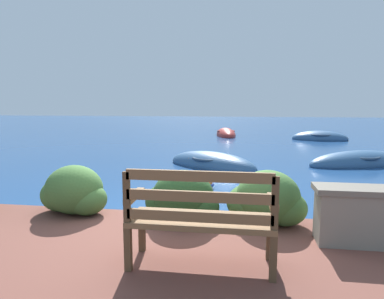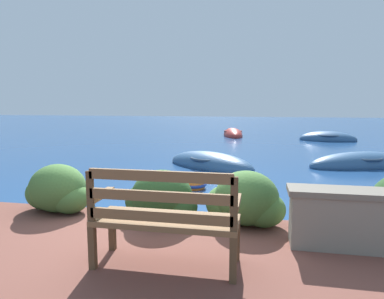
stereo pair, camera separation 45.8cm
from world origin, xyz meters
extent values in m
plane|color=navy|center=(0.00, 0.00, 0.00)|extent=(80.00, 80.00, 0.00)
cube|color=brown|center=(-0.08, -1.26, 0.42)|extent=(0.06, 0.06, 0.40)
cube|color=brown|center=(1.17, -1.26, 0.42)|extent=(0.06, 0.06, 0.40)
cube|color=brown|center=(-0.08, -1.68, 0.42)|extent=(0.06, 0.06, 0.40)
cube|color=brown|center=(1.17, -1.68, 0.42)|extent=(0.06, 0.06, 0.40)
cube|color=brown|center=(0.55, -1.47, 0.65)|extent=(1.32, 0.48, 0.05)
cube|color=brown|center=(0.55, -1.68, 0.75)|extent=(1.25, 0.04, 0.09)
cube|color=brown|center=(0.55, -1.68, 0.93)|extent=(1.25, 0.04, 0.09)
cube|color=brown|center=(0.55, -1.68, 1.10)|extent=(1.25, 0.04, 0.09)
cube|color=brown|center=(-0.08, -1.68, 0.90)|extent=(0.06, 0.04, 0.45)
cube|color=brown|center=(1.17, -1.68, 0.90)|extent=(0.06, 0.04, 0.45)
cube|color=brown|center=(-0.08, -1.47, 0.85)|extent=(0.07, 0.43, 0.05)
cube|color=brown|center=(1.17, -1.47, 0.85)|extent=(0.07, 0.43, 0.05)
cube|color=gray|center=(2.48, -0.75, 0.50)|extent=(1.55, 0.35, 0.56)
cube|color=#6C655B|center=(2.48, -0.75, 0.81)|extent=(1.63, 0.39, 0.06)
ellipsoid|color=#426B33|center=(-1.34, -0.23, 0.55)|extent=(0.78, 0.70, 0.66)
ellipsoid|color=#426B33|center=(-1.55, -0.17, 0.45)|extent=(0.58, 0.52, 0.47)
ellipsoid|color=#426B33|center=(-1.14, -0.27, 0.43)|extent=(0.54, 0.49, 0.43)
ellipsoid|color=#284C23|center=(0.17, -0.33, 0.55)|extent=(0.77, 0.69, 0.66)
ellipsoid|color=#284C23|center=(-0.04, -0.27, 0.45)|extent=(0.58, 0.52, 0.46)
ellipsoid|color=#284C23|center=(0.37, -0.37, 0.43)|extent=(0.54, 0.49, 0.42)
ellipsoid|color=#426B33|center=(1.22, -0.25, 0.55)|extent=(0.79, 0.71, 0.67)
ellipsoid|color=#426B33|center=(1.01, -0.19, 0.46)|extent=(0.59, 0.53, 0.47)
ellipsoid|color=#426B33|center=(1.42, -0.29, 0.44)|extent=(0.55, 0.50, 0.43)
ellipsoid|color=#2D517A|center=(0.08, 4.65, 0.05)|extent=(2.91, 2.40, 0.71)
torus|color=#2D4157|center=(0.08, 4.65, 0.25)|extent=(1.51, 1.51, 0.07)
cube|color=#846647|center=(-0.27, 4.88, 0.22)|extent=(0.57, 0.79, 0.04)
cube|color=#846647|center=(0.37, 4.47, 0.22)|extent=(0.57, 0.79, 0.04)
ellipsoid|color=#2D517A|center=(4.12, 5.53, 0.05)|extent=(3.26, 2.14, 0.70)
torus|color=#2D4157|center=(4.12, 5.53, 0.24)|extent=(1.36, 1.36, 0.07)
cube|color=#846647|center=(4.55, 5.71, 0.21)|extent=(0.43, 0.80, 0.04)
cube|color=#846647|center=(3.77, 5.38, 0.21)|extent=(0.43, 0.80, 0.04)
ellipsoid|color=#2D517A|center=(4.46, 12.24, 0.06)|extent=(2.65, 1.58, 0.75)
torus|color=#2D4157|center=(4.46, 12.24, 0.26)|extent=(1.42, 1.42, 0.07)
cube|color=#846647|center=(4.84, 12.19, 0.23)|extent=(0.25, 1.01, 0.04)
cube|color=#846647|center=(4.15, 12.28, 0.23)|extent=(0.25, 1.01, 0.04)
ellipsoid|color=#9E2D28|center=(0.00, 13.60, 0.05)|extent=(1.45, 2.87, 0.73)
torus|color=brown|center=(0.00, 13.60, 0.26)|extent=(1.12, 1.12, 0.07)
cube|color=#846647|center=(0.08, 13.20, 0.23)|extent=(0.75, 0.26, 0.04)
cube|color=#846647|center=(-0.07, 13.94, 0.23)|extent=(0.75, 0.26, 0.04)
sphere|color=orange|center=(0.08, 2.23, 0.09)|extent=(0.49, 0.49, 0.49)
torus|color=navy|center=(0.08, 2.23, 0.09)|extent=(0.54, 0.54, 0.06)
camera|label=1|loc=(0.91, -4.44, 1.70)|focal=32.00mm
camera|label=2|loc=(1.36, -4.37, 1.70)|focal=32.00mm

